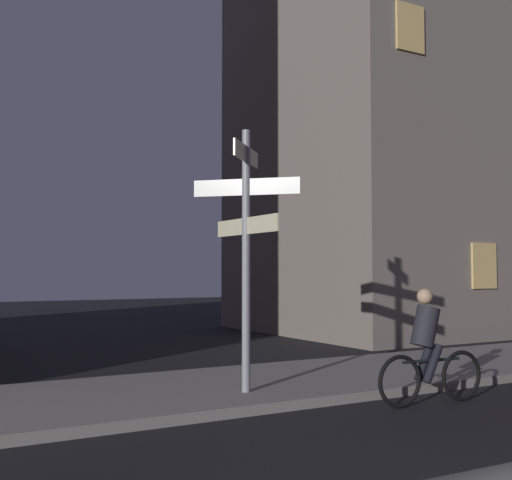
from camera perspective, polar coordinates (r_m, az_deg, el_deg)
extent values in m
cube|color=gray|center=(9.61, -8.26, -13.45)|extent=(40.00, 3.18, 0.14)
cylinder|color=gray|center=(9.18, -0.89, -1.76)|extent=(0.12, 0.12, 3.75)
cube|color=beige|center=(9.34, -0.88, 7.65)|extent=(0.86, 0.86, 0.24)
cube|color=white|center=(9.26, -0.88, 4.73)|extent=(1.15, 1.15, 0.24)
cube|color=beige|center=(9.20, -0.88, 1.25)|extent=(0.03, 1.76, 0.24)
torus|color=black|center=(9.80, 17.82, -11.42)|extent=(0.72, 0.11, 0.72)
torus|color=black|center=(9.09, 12.69, -12.18)|extent=(0.72, 0.11, 0.72)
cylinder|color=black|center=(9.40, 15.33, -10.29)|extent=(1.00, 0.11, 0.04)
cylinder|color=#26262D|center=(9.28, 14.83, -7.44)|extent=(0.47, 0.35, 0.61)
sphere|color=tan|center=(9.26, 14.80, -4.88)|extent=(0.22, 0.22, 0.22)
cylinder|color=black|center=(9.44, 14.74, -10.45)|extent=(0.35, 0.14, 0.55)
cylinder|color=black|center=(9.30, 15.47, -10.55)|extent=(0.35, 0.14, 0.55)
cube|color=slate|center=(23.08, 13.56, 18.80)|extent=(10.05, 7.80, 20.65)
cube|color=#F2C672|center=(17.86, 19.65, -2.17)|extent=(0.90, 0.06, 1.20)
cube|color=#F2C672|center=(17.13, 13.57, 17.89)|extent=(0.90, 0.06, 1.20)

